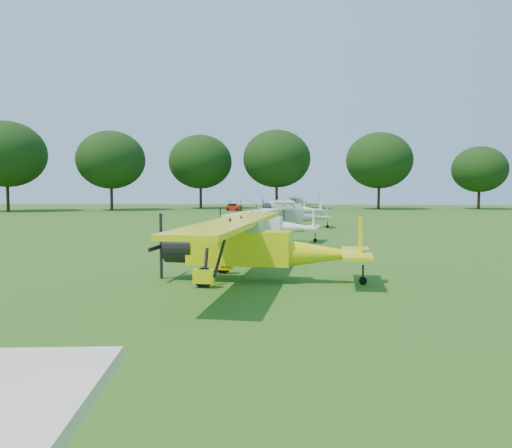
% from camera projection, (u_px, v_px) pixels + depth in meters
% --- Properties ---
extents(ground, '(160.00, 160.00, 0.00)m').
position_uv_depth(ground, '(254.00, 252.00, 25.49)').
color(ground, '#2E5214').
rests_on(ground, ground).
extents(tree_belt, '(137.36, 130.27, 14.52)m').
position_uv_depth(tree_belt, '(326.00, 92.00, 24.74)').
color(tree_belt, black).
rests_on(tree_belt, ground).
extents(aircraft_2, '(7.46, 11.88, 2.34)m').
position_uv_depth(aircraft_2, '(255.00, 242.00, 17.22)').
color(aircraft_2, '#EEE70A').
rests_on(aircraft_2, ground).
extents(aircraft_3, '(6.40, 10.15, 1.99)m').
position_uv_depth(aircraft_3, '(265.00, 222.00, 30.86)').
color(aircraft_3, white).
rests_on(aircraft_3, ground).
extents(aircraft_4, '(6.29, 10.01, 1.97)m').
position_uv_depth(aircraft_4, '(290.00, 214.00, 41.67)').
color(aircraft_4, silver).
rests_on(aircraft_4, ground).
extents(aircraft_5, '(6.81, 10.84, 2.13)m').
position_uv_depth(aircraft_5, '(291.00, 207.00, 54.57)').
color(aircraft_5, white).
rests_on(aircraft_5, ground).
extents(aircraft_6, '(5.88, 9.36, 1.84)m').
position_uv_depth(aircraft_6, '(283.00, 205.00, 66.06)').
color(aircraft_6, white).
rests_on(aircraft_6, ground).
extents(aircraft_7, '(6.94, 11.01, 2.16)m').
position_uv_depth(aircraft_7, '(298.00, 202.00, 77.39)').
color(aircraft_7, silver).
rests_on(aircraft_7, ground).
extents(golf_cart, '(2.37, 1.79, 1.81)m').
position_uv_depth(golf_cart, '(234.00, 207.00, 73.82)').
color(golf_cart, red).
rests_on(golf_cart, ground).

